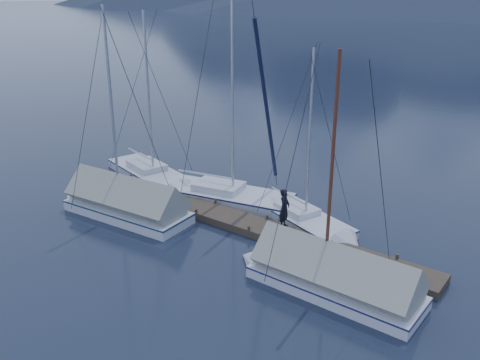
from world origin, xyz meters
name	(u,v)px	position (x,y,z in m)	size (l,w,h in m)	color
ground	(212,242)	(0.00, 0.00, 0.00)	(1000.00, 1000.00, 0.00)	black
dock	(240,223)	(0.00, 2.00, 0.11)	(18.00, 1.50, 0.54)	#382D23
mooring_posts	(231,216)	(-0.50, 2.00, 0.35)	(15.12, 1.52, 0.35)	#382D23
sailboat_open_left	(158,179)	(-6.95, 3.73, 0.17)	(7.83, 4.03, 9.97)	silver
sailboat_open_mid	(243,199)	(-1.44, 4.19, 0.19)	(8.29, 3.97, 10.57)	silver
sailboat_open_right	(312,225)	(2.73, 3.74, 0.15)	(6.74, 3.92, 8.61)	silver
sailboat_covered_near	(321,276)	(5.35, -0.34, 0.46)	(7.17, 3.08, 9.26)	white
sailboat_covered_far	(118,204)	(-5.43, -0.40, 0.51)	(7.55, 3.15, 10.39)	silver
person	(284,209)	(2.04, 2.45, 1.22)	(0.64, 0.42, 1.76)	black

